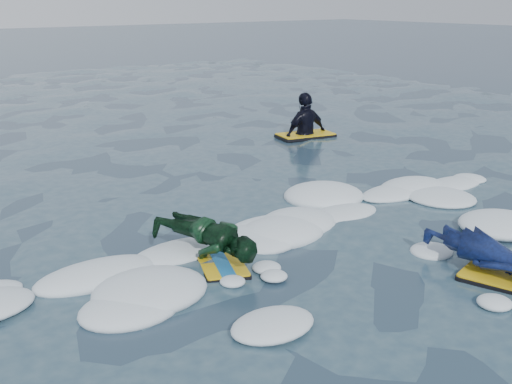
% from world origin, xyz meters
% --- Properties ---
extents(ground, '(120.00, 120.00, 0.00)m').
position_xyz_m(ground, '(0.00, 0.00, 0.00)').
color(ground, '#1C2E43').
rests_on(ground, ground).
extents(foam_band, '(12.00, 3.10, 0.30)m').
position_xyz_m(foam_band, '(0.00, 1.03, 0.00)').
color(foam_band, silver).
rests_on(foam_band, ground).
extents(prone_woman_unit, '(0.92, 1.76, 0.45)m').
position_xyz_m(prone_woman_unit, '(2.22, -1.14, 0.23)').
color(prone_woman_unit, black).
rests_on(prone_woman_unit, ground).
extents(prone_child_unit, '(0.91, 1.44, 0.53)m').
position_xyz_m(prone_child_unit, '(0.03, 1.11, 0.27)').
color(prone_child_unit, black).
rests_on(prone_child_unit, ground).
extents(waiting_rider_unit, '(1.32, 0.90, 1.82)m').
position_xyz_m(waiting_rider_unit, '(5.34, 5.54, 0.06)').
color(waiting_rider_unit, black).
rests_on(waiting_rider_unit, ground).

